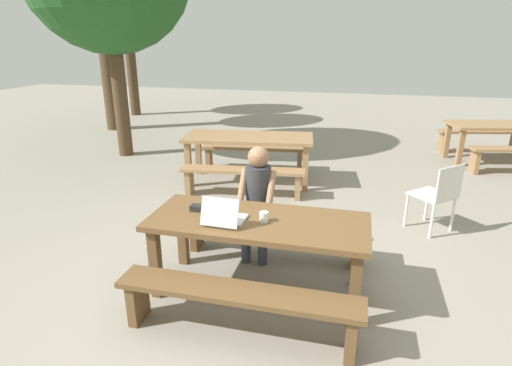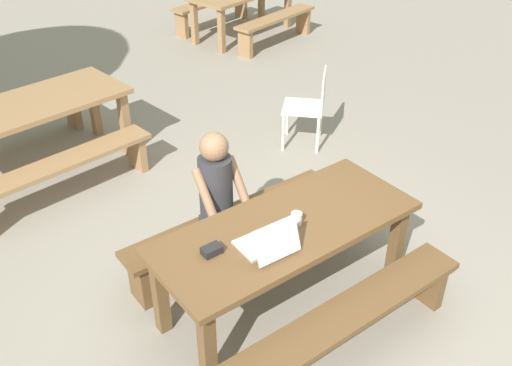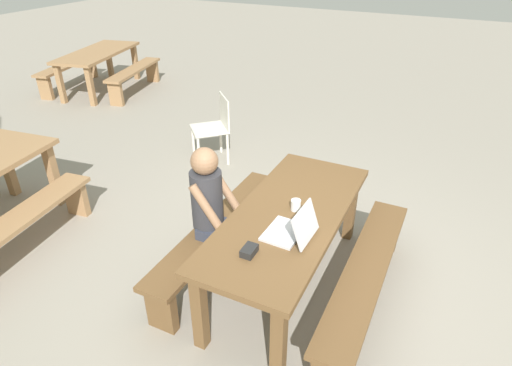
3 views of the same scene
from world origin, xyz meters
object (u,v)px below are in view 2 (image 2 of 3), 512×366
at_px(person_seated, 219,195).
at_px(plastic_chair, 310,106).
at_px(small_pouch, 212,250).
at_px(picnic_table_rear, 23,115).
at_px(laptop, 268,242).
at_px(coffee_mug, 296,218).
at_px(picnic_table_front, 286,236).

distance_m(person_seated, plastic_chair, 2.27).
distance_m(small_pouch, picnic_table_rear, 2.95).
distance_m(small_pouch, person_seated, 0.71).
bearing_deg(picnic_table_rear, laptop, -86.05).
bearing_deg(laptop, coffee_mug, -160.58).
distance_m(picnic_table_front, laptop, 0.35).
bearing_deg(plastic_chair, picnic_table_rear, -68.50).
bearing_deg(small_pouch, person_seated, 52.53).
xyz_separation_m(person_seated, picnic_table_rear, (-0.73, 2.37, -0.04)).
relative_size(picnic_table_front, coffee_mug, 21.77).
height_order(picnic_table_front, coffee_mug, coffee_mug).
xyz_separation_m(laptop, picnic_table_rear, (-0.62, 3.12, -0.13)).
distance_m(laptop, small_pouch, 0.37).
height_order(laptop, plastic_chair, laptop).
bearing_deg(person_seated, picnic_table_front, -75.67).
distance_m(laptop, picnic_table_rear, 3.19).
distance_m(small_pouch, coffee_mug, 0.66).
bearing_deg(picnic_table_front, laptop, -153.34).
bearing_deg(small_pouch, picnic_table_rear, 95.80).
xyz_separation_m(laptop, coffee_mug, (0.33, 0.10, -0.02)).
height_order(picnic_table_front, plastic_chair, plastic_chair).
bearing_deg(plastic_chair, laptop, -1.31).
height_order(small_pouch, person_seated, person_seated).
bearing_deg(picnic_table_rear, person_seated, -80.07).
relative_size(laptop, person_seated, 0.29).
distance_m(picnic_table_front, picnic_table_rear, 3.12).
xyz_separation_m(laptop, small_pouch, (-0.32, 0.19, -0.03)).
distance_m(coffee_mug, plastic_chair, 2.51).
xyz_separation_m(coffee_mug, plastic_chair, (1.73, 1.79, -0.31)).
bearing_deg(laptop, plastic_chair, -135.22).
relative_size(picnic_table_front, picnic_table_rear, 0.92).
relative_size(picnic_table_front, plastic_chair, 2.26).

